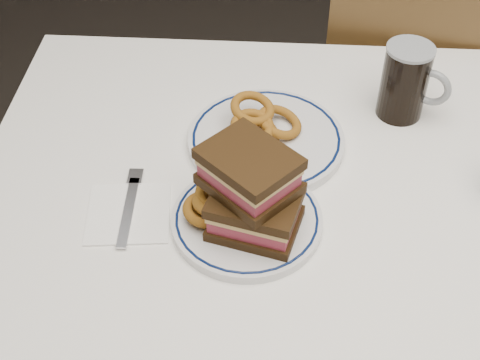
# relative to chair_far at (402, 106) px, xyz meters

# --- Properties ---
(dining_table) EXTENTS (1.27, 0.87, 0.75)m
(dining_table) POSITION_rel_chair_far_xyz_m (-0.20, -0.58, 0.17)
(dining_table) COLOR white
(dining_table) RESTS_ON floor
(chair_far) EXTENTS (0.45, 0.45, 0.88)m
(chair_far) POSITION_rel_chair_far_xyz_m (0.00, 0.00, 0.00)
(chair_far) COLOR #462D16
(chair_far) RESTS_ON floor
(main_plate) EXTENTS (0.24, 0.24, 0.02)m
(main_plate) POSITION_rel_chair_far_xyz_m (-0.36, -0.67, 0.28)
(main_plate) COLOR silver
(main_plate) RESTS_ON dining_table
(reuben_sandwich) EXTENTS (0.17, 0.17, 0.14)m
(reuben_sandwich) POSITION_rel_chair_far_xyz_m (-0.35, -0.68, 0.35)
(reuben_sandwich) COLOR black
(reuben_sandwich) RESTS_ON main_plate
(onion_rings_main) EXTENTS (0.10, 0.10, 0.08)m
(onion_rings_main) POSITION_rel_chair_far_xyz_m (-0.41, -0.66, 0.31)
(onion_rings_main) COLOR brown
(onion_rings_main) RESTS_ON main_plate
(ketchup_ramekin) EXTENTS (0.06, 0.06, 0.04)m
(ketchup_ramekin) POSITION_rel_chair_far_xyz_m (-0.36, -0.60, 0.31)
(ketchup_ramekin) COLOR white
(ketchup_ramekin) RESTS_ON main_plate
(beer_mug) EXTENTS (0.12, 0.09, 0.14)m
(beer_mug) POSITION_rel_chair_far_xyz_m (-0.09, -0.38, 0.34)
(beer_mug) COLOR black
(beer_mug) RESTS_ON dining_table
(far_plate) EXTENTS (0.28, 0.28, 0.02)m
(far_plate) POSITION_rel_chair_far_xyz_m (-0.34, -0.48, 0.28)
(far_plate) COLOR silver
(far_plate) RESTS_ON dining_table
(onion_rings_far) EXTENTS (0.13, 0.12, 0.07)m
(onion_rings_far) POSITION_rel_chair_far_xyz_m (-0.35, -0.47, 0.31)
(onion_rings_far) COLOR brown
(onion_rings_far) RESTS_ON far_plate
(napkin_fork) EXTENTS (0.14, 0.17, 0.01)m
(napkin_fork) POSITION_rel_chair_far_xyz_m (-0.55, -0.66, 0.27)
(napkin_fork) COLOR white
(napkin_fork) RESTS_ON dining_table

